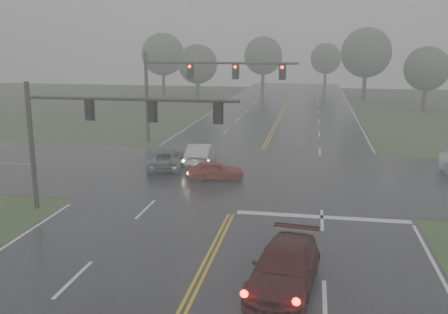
% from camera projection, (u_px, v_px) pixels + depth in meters
% --- Properties ---
extents(main_road, '(18.00, 160.00, 0.02)m').
position_uv_depth(main_road, '(247.00, 183.00, 30.83)').
color(main_road, black).
rests_on(main_road, ground).
extents(cross_street, '(120.00, 14.00, 0.02)m').
position_uv_depth(cross_street, '(251.00, 175.00, 32.75)').
color(cross_street, black).
rests_on(cross_street, ground).
extents(stop_bar, '(8.50, 0.50, 0.01)m').
position_uv_depth(stop_bar, '(322.00, 218.00, 24.68)').
color(stop_bar, silver).
rests_on(stop_bar, ground).
extents(sedan_maroon, '(2.72, 5.37, 1.49)m').
position_uv_depth(sedan_maroon, '(284.00, 287.00, 17.61)').
color(sedan_maroon, '#350909').
rests_on(sedan_maroon, ground).
extents(sedan_red, '(3.83, 2.17, 1.23)m').
position_uv_depth(sedan_red, '(215.00, 180.00, 31.52)').
color(sedan_red, maroon).
rests_on(sedan_red, ground).
extents(sedan_silver, '(1.99, 4.74, 1.52)m').
position_uv_depth(sedan_silver, '(201.00, 165.00, 35.49)').
color(sedan_silver, silver).
rests_on(sedan_silver, ground).
extents(car_grey, '(3.15, 5.14, 1.33)m').
position_uv_depth(car_grey, '(166.00, 168.00, 34.43)').
color(car_grey, '#54565B').
rests_on(car_grey, ground).
extents(signal_gantry_near, '(10.87, 0.29, 6.58)m').
position_uv_depth(signal_gantry_near, '(91.00, 123.00, 24.57)').
color(signal_gantry_near, black).
rests_on(signal_gantry_near, ground).
extents(signal_gantry_far, '(12.91, 0.39, 7.77)m').
position_uv_depth(signal_gantry_far, '(191.00, 80.00, 41.63)').
color(signal_gantry_far, black).
rests_on(signal_gantry_far, ground).
extents(tree_nw_a, '(5.68, 5.68, 8.34)m').
position_uv_depth(tree_nw_a, '(198.00, 64.00, 72.02)').
color(tree_nw_a, '#2F251E').
rests_on(tree_nw_a, ground).
extents(tree_ne_a, '(7.34, 7.34, 10.78)m').
position_uv_depth(tree_ne_a, '(366.00, 53.00, 73.34)').
color(tree_ne_a, '#2F251E').
rests_on(tree_ne_a, ground).
extents(tree_n_mid, '(6.58, 6.58, 9.67)m').
position_uv_depth(tree_n_mid, '(263.00, 56.00, 85.92)').
color(tree_n_mid, '#2F251E').
rests_on(tree_n_mid, ground).
extents(tree_e_near, '(5.54, 5.54, 8.14)m').
position_uv_depth(tree_e_near, '(427.00, 69.00, 61.98)').
color(tree_e_near, '#2F251E').
rests_on(tree_e_near, ground).
extents(tree_nw_b, '(6.92, 6.92, 10.16)m').
position_uv_depth(tree_nw_b, '(163.00, 54.00, 81.31)').
color(tree_nw_b, '#2F251E').
rests_on(tree_nw_b, ground).
extents(tree_n_far, '(5.81, 5.81, 8.54)m').
position_uv_depth(tree_n_far, '(326.00, 59.00, 95.17)').
color(tree_n_far, '#2F251E').
rests_on(tree_n_far, ground).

